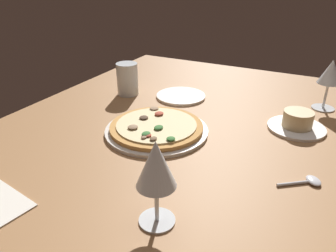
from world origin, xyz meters
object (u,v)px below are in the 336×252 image
object	(u,v)px
ramekin_on_saucer	(297,122)
water_glass	(128,81)
pizza_main	(156,128)
wine_glass_far	(330,74)
spoon	(309,181)
wine_glass_near	(156,167)
side_plate	(181,96)

from	to	relation	value
ramekin_on_saucer	water_glass	bearing A→B (deg)	-91.55
pizza_main	wine_glass_far	size ratio (longest dim) A/B	1.78
water_glass	spoon	bearing A→B (deg)	66.85
pizza_main	wine_glass_far	distance (cm)	57.70
wine_glass_far	spoon	distance (cm)	46.91
wine_glass_near	water_glass	distance (cm)	67.32
pizza_main	spoon	size ratio (longest dim) A/B	3.13
wine_glass_far	side_plate	bearing A→B (deg)	-75.37
wine_glass_far	ramekin_on_saucer	bearing A→B (deg)	-16.45
ramekin_on_saucer	water_glass	distance (cm)	58.76
spoon	ramekin_on_saucer	bearing A→B (deg)	-166.97
wine_glass_far	water_glass	xyz separation A→B (cm)	(17.87, -64.42, -6.77)
pizza_main	water_glass	xyz separation A→B (cm)	(-21.66, -23.71, 3.72)
pizza_main	wine_glass_far	xyz separation A→B (cm)	(-39.53, 40.71, 10.50)
pizza_main	water_glass	bearing A→B (deg)	-132.41
wine_glass_far	wine_glass_near	xyz separation A→B (cm)	(70.78, -23.38, 0.25)
pizza_main	wine_glass_near	distance (cm)	37.31
ramekin_on_saucer	spoon	distance (cm)	26.82
wine_glass_far	wine_glass_near	bearing A→B (deg)	-18.28
pizza_main	spoon	world-z (taller)	pizza_main
pizza_main	wine_glass_near	xyz separation A→B (cm)	(31.25, 17.33, 10.75)
wine_glass_near	wine_glass_far	bearing A→B (deg)	161.72
water_glass	side_plate	distance (cm)	19.89
wine_glass_far	spoon	bearing A→B (deg)	0.36
spoon	water_glass	bearing A→B (deg)	-113.15
ramekin_on_saucer	pizza_main	bearing A→B (deg)	-60.14
wine_glass_near	spoon	distance (cm)	36.47
ramekin_on_saucer	wine_glass_near	distance (cm)	55.16
ramekin_on_saucer	wine_glass_near	xyz separation A→B (cm)	(51.32, -17.63, 9.91)
ramekin_on_saucer	wine_glass_far	distance (cm)	22.47
water_glass	wine_glass_far	bearing A→B (deg)	105.51
pizza_main	water_glass	size ratio (longest dim) A/B	2.54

